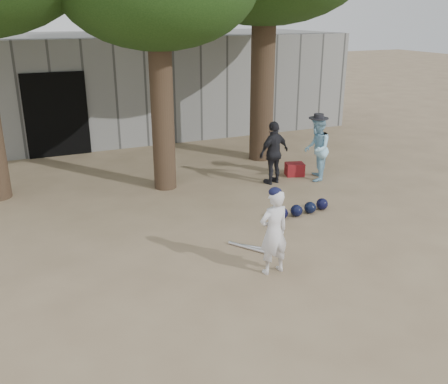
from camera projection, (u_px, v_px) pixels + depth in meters
name	position (u px, v px, depth m)	size (l,w,h in m)	color
ground	(214.00, 281.00, 7.19)	(70.00, 70.00, 0.00)	#937C5E
boy_player	(274.00, 232.00, 7.23)	(0.47, 0.31, 1.30)	white
spectator_blue	(317.00, 149.00, 11.27)	(0.71, 0.55, 1.46)	#9BD3EF
spectator_dark	(274.00, 153.00, 11.06)	(0.83, 0.34, 1.41)	black
red_bag	(295.00, 169.00, 11.77)	(0.42, 0.32, 0.30)	maroon
back_building	(86.00, 85.00, 15.56)	(16.00, 5.24, 3.00)	gray
helmet_row	(303.00, 209.00, 9.51)	(1.19, 0.33, 0.23)	black
bat_pile	(254.00, 248.00, 8.13)	(0.68, 0.70, 0.06)	silver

